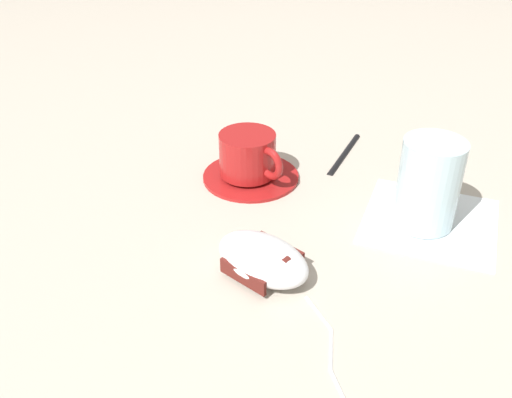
# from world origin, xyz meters

# --- Properties ---
(ground_plane) EXTENTS (3.00, 3.00, 0.00)m
(ground_plane) POSITION_xyz_m (0.00, 0.00, 0.00)
(ground_plane) COLOR #B2A899
(saucer) EXTENTS (0.13, 0.13, 0.01)m
(saucer) POSITION_xyz_m (0.13, -0.08, 0.00)
(saucer) COLOR maroon
(saucer) RESTS_ON ground
(coffee_cup) EXTENTS (0.09, 0.09, 0.06)m
(coffee_cup) POSITION_xyz_m (0.13, -0.07, 0.04)
(coffee_cup) COLOR maroon
(coffee_cup) RESTS_ON saucer
(computer_mouse) EXTENTS (0.13, 0.13, 0.04)m
(computer_mouse) POSITION_xyz_m (0.11, 0.13, 0.02)
(computer_mouse) COLOR silver
(computer_mouse) RESTS_ON ground
(mouse_cable) EXTENTS (0.03, 0.25, 0.00)m
(mouse_cable) POSITION_xyz_m (0.05, 0.29, 0.00)
(mouse_cable) COLOR white
(mouse_cable) RESTS_ON ground
(napkin_under_glass) EXTENTS (0.20, 0.20, 0.00)m
(napkin_under_glass) POSITION_xyz_m (-0.09, 0.03, 0.00)
(napkin_under_glass) COLOR white
(napkin_under_glass) RESTS_ON ground
(drinking_glass) EXTENTS (0.07, 0.07, 0.11)m
(drinking_glass) POSITION_xyz_m (-0.08, 0.03, 0.06)
(drinking_glass) COLOR silver
(drinking_glass) RESTS_ON napkin_under_glass
(pen) EXTENTS (0.07, 0.14, 0.01)m
(pen) POSITION_xyz_m (-0.01, -0.15, 0.00)
(pen) COLOR black
(pen) RESTS_ON ground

